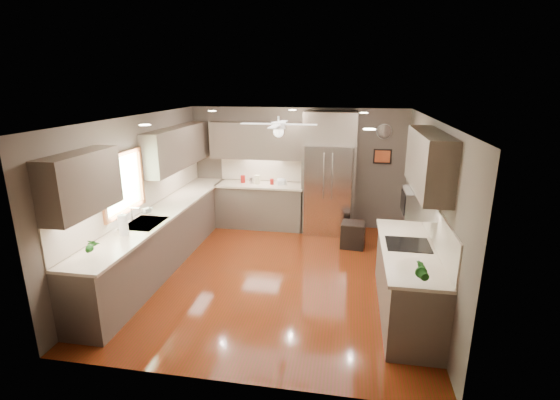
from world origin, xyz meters
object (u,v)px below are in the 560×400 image
(potted_plant_left, at_px, (90,246))
(stool, at_px, (353,235))
(canister_a, at_px, (243,179))
(potted_plant_right, at_px, (421,271))
(soap_bottle, at_px, (147,210))
(canister_d, at_px, (272,182))
(refrigerator, at_px, (329,175))
(canister_b, at_px, (251,180))
(microwave, at_px, (419,203))
(bowl, at_px, (281,184))
(paper_towel, at_px, (123,225))
(canister_c, at_px, (257,180))

(potted_plant_left, relative_size, stool, 0.60)
(canister_a, distance_m, potted_plant_left, 4.10)
(potted_plant_right, distance_m, stool, 3.36)
(soap_bottle, relative_size, potted_plant_left, 0.59)
(canister_d, relative_size, refrigerator, 0.05)
(canister_b, height_order, microwave, microwave)
(canister_a, xyz_separation_m, soap_bottle, (-0.95, -2.38, 0.01))
(bowl, xyz_separation_m, stool, (1.51, -0.78, -0.73))
(potted_plant_left, relative_size, paper_towel, 0.91)
(canister_b, xyz_separation_m, refrigerator, (1.61, -0.02, 0.18))
(canister_d, height_order, soap_bottle, soap_bottle)
(refrigerator, bearing_deg, stool, -55.35)
(potted_plant_right, relative_size, paper_towel, 0.90)
(potted_plant_left, height_order, paper_towel, paper_towel)
(bowl, relative_size, paper_towel, 0.70)
(canister_b, distance_m, potted_plant_right, 4.86)
(bowl, bearing_deg, microwave, -49.82)
(stool, bearing_deg, microwave, -67.69)
(soap_bottle, height_order, potted_plant_right, potted_plant_right)
(canister_c, relative_size, canister_d, 1.55)
(refrigerator, bearing_deg, potted_plant_left, -124.10)
(potted_plant_left, distance_m, bowl, 4.30)
(microwave, xyz_separation_m, paper_towel, (-4.00, -0.46, -0.40))
(canister_d, distance_m, soap_bottle, 2.82)
(soap_bottle, height_order, stool, soap_bottle)
(canister_b, distance_m, stool, 2.41)
(potted_plant_right, bearing_deg, potted_plant_left, 179.82)
(potted_plant_left, xyz_separation_m, potted_plant_right, (3.86, -0.01, -0.00))
(canister_a, xyz_separation_m, canister_d, (0.63, -0.04, -0.02))
(microwave, height_order, paper_towel, microwave)
(bowl, bearing_deg, potted_plant_left, -113.09)
(canister_b, xyz_separation_m, microwave, (2.94, -2.73, 0.47))
(canister_a, bearing_deg, microwave, -41.60)
(canister_b, relative_size, refrigerator, 0.05)
(potted_plant_left, bearing_deg, refrigerator, 55.90)
(canister_c, relative_size, refrigerator, 0.08)
(canister_a, relative_size, microwave, 0.28)
(canister_c, bearing_deg, microwave, -44.22)
(canister_c, height_order, canister_d, canister_c)
(bowl, relative_size, microwave, 0.41)
(canister_b, xyz_separation_m, potted_plant_right, (2.81, -3.96, 0.08))
(bowl, bearing_deg, soap_bottle, -127.55)
(paper_towel, bearing_deg, potted_plant_left, -89.40)
(refrigerator, distance_m, microwave, 3.03)
(canister_d, distance_m, stool, 2.03)
(canister_a, relative_size, stool, 0.32)
(potted_plant_right, bearing_deg, canister_a, 126.82)
(canister_a, bearing_deg, canister_d, -3.89)
(refrigerator, distance_m, paper_towel, 4.14)
(potted_plant_right, height_order, bowl, potted_plant_right)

